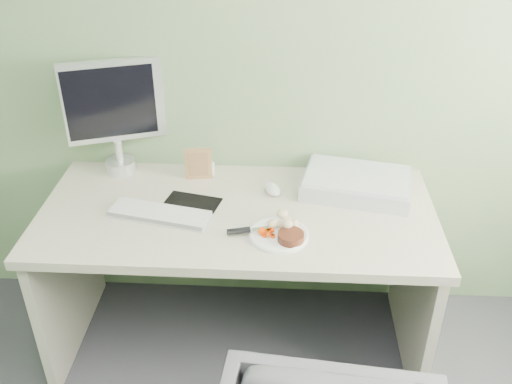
# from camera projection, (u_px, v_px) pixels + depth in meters

# --- Properties ---
(wall_back) EXTENTS (3.50, 0.00, 3.50)m
(wall_back) POSITION_uv_depth(u_px,v_px,m) (242.00, 31.00, 2.30)
(wall_back) COLOR gray
(wall_back) RESTS_ON floor
(desk) EXTENTS (1.60, 0.75, 0.73)m
(desk) POSITION_uv_depth(u_px,v_px,m) (238.00, 247.00, 2.40)
(desk) COLOR beige
(desk) RESTS_ON floor
(plate) EXTENTS (0.23, 0.23, 0.01)m
(plate) POSITION_uv_depth(u_px,v_px,m) (279.00, 235.00, 2.15)
(plate) COLOR white
(plate) RESTS_ON desk
(steak) EXTENTS (0.12, 0.12, 0.03)m
(steak) POSITION_uv_depth(u_px,v_px,m) (291.00, 237.00, 2.10)
(steak) COLOR black
(steak) RESTS_ON plate
(potato_pile) EXTENTS (0.11, 0.08, 0.05)m
(potato_pile) POSITION_uv_depth(u_px,v_px,m) (285.00, 221.00, 2.17)
(potato_pile) COLOR #A27E4F
(potato_pile) RESTS_ON plate
(carrot_heap) EXTENTS (0.06, 0.06, 0.03)m
(carrot_heap) POSITION_uv_depth(u_px,v_px,m) (266.00, 231.00, 2.13)
(carrot_heap) COLOR #DC3A04
(carrot_heap) RESTS_ON plate
(steak_knife) EXTENTS (0.23, 0.08, 0.02)m
(steak_knife) POSITION_uv_depth(u_px,v_px,m) (248.00, 230.00, 2.14)
(steak_knife) COLOR silver
(steak_knife) RESTS_ON plate
(mousepad) EXTENTS (0.26, 0.24, 0.00)m
(mousepad) POSITION_uv_depth(u_px,v_px,m) (189.00, 207.00, 2.32)
(mousepad) COLOR black
(mousepad) RESTS_ON desk
(keyboard) EXTENTS (0.42, 0.20, 0.02)m
(keyboard) POSITION_uv_depth(u_px,v_px,m) (160.00, 213.00, 2.26)
(keyboard) COLOR white
(keyboard) RESTS_ON desk
(computer_mouse) EXTENTS (0.09, 0.12, 0.04)m
(computer_mouse) POSITION_uv_depth(u_px,v_px,m) (272.00, 189.00, 2.41)
(computer_mouse) COLOR white
(computer_mouse) RESTS_ON desk
(photo_frame) EXTENTS (0.12, 0.03, 0.15)m
(photo_frame) POSITION_uv_depth(u_px,v_px,m) (198.00, 164.00, 2.48)
(photo_frame) COLOR #996647
(photo_frame) RESTS_ON desk
(eyedrop_bottle) EXTENTS (0.03, 0.03, 0.08)m
(eyedrop_bottle) POSITION_uv_depth(u_px,v_px,m) (212.00, 167.00, 2.53)
(eyedrop_bottle) COLOR white
(eyedrop_bottle) RESTS_ON desk
(scanner) EXTENTS (0.50, 0.38, 0.07)m
(scanner) POSITION_uv_depth(u_px,v_px,m) (357.00, 184.00, 2.41)
(scanner) COLOR #B8BABF
(scanner) RESTS_ON desk
(monitor) EXTENTS (0.41, 0.18, 0.51)m
(monitor) POSITION_uv_depth(u_px,v_px,m) (114.00, 111.00, 2.44)
(monitor) COLOR silver
(monitor) RESTS_ON desk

